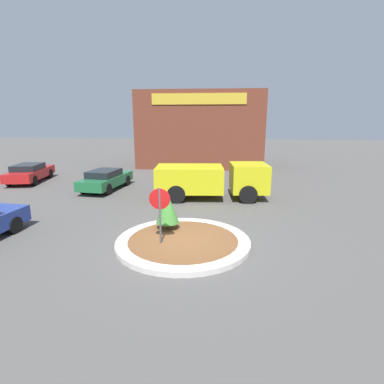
{
  "coord_description": "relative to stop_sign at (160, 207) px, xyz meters",
  "views": [
    {
      "loc": [
        1.23,
        -9.88,
        4.33
      ],
      "look_at": [
        0.03,
        3.09,
        1.17
      ],
      "focal_mm": 28.0,
      "sensor_mm": 36.0,
      "label": 1
    }
  ],
  "objects": [
    {
      "name": "utility_truck",
      "position": [
        1.5,
        6.95,
        -0.36
      ],
      "size": [
        6.28,
        2.81,
        1.95
      ],
      "rotation": [
        0.0,
        0.0,
        0.08
      ],
      "color": "gold",
      "rests_on": "ground_plane"
    },
    {
      "name": "traffic_island",
      "position": [
        0.73,
        0.38,
        -1.39
      ],
      "size": [
        4.76,
        4.76,
        0.18
      ],
      "color": "beige",
      "rests_on": "ground_plane"
    },
    {
      "name": "storefront_building",
      "position": [
        0.12,
        19.43,
        1.94
      ],
      "size": [
        11.31,
        6.07,
        6.82
      ],
      "color": "brown",
      "rests_on": "ground_plane"
    },
    {
      "name": "ground_plane",
      "position": [
        0.73,
        0.38,
        -1.48
      ],
      "size": [
        120.0,
        120.0,
        0.0
      ],
      "primitive_type": "plane",
      "color": "#514F4C"
    },
    {
      "name": "island_shrub",
      "position": [
        -0.0,
        1.41,
        -0.42
      ],
      "size": [
        0.9,
        0.9,
        1.49
      ],
      "color": "brown",
      "rests_on": "traffic_island"
    },
    {
      "name": "parked_sedan_red",
      "position": [
        -11.45,
        10.32,
        -0.79
      ],
      "size": [
        2.55,
        4.77,
        1.29
      ],
      "rotation": [
        0.0,
        0.0,
        1.74
      ],
      "color": "#B21919",
      "rests_on": "ground_plane"
    },
    {
      "name": "stop_sign",
      "position": [
        0.0,
        0.0,
        0.0
      ],
      "size": [
        0.72,
        0.07,
        2.13
      ],
      "color": "#4C4C51",
      "rests_on": "ground_plane"
    },
    {
      "name": "parked_sedan_green",
      "position": [
        -5.17,
        8.46,
        -0.8
      ],
      "size": [
        2.24,
        4.55,
        1.28
      ],
      "rotation": [
        0.0,
        0.0,
        1.45
      ],
      "color": "#1E6638",
      "rests_on": "ground_plane"
    }
  ]
}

